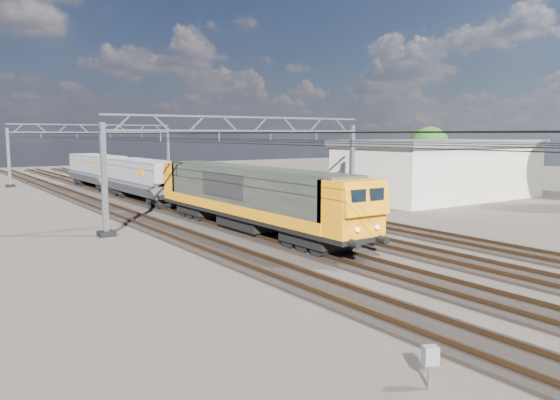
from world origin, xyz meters
TOP-DOWN VIEW (x-y plane):
  - ground at (0.00, 0.00)m, footprint 160.00×160.00m
  - track_outer_west at (-6.00, 0.00)m, footprint 2.60×140.00m
  - track_loco at (-2.00, 0.00)m, footprint 2.60×140.00m
  - track_inner_east at (2.00, 0.00)m, footprint 2.60×140.00m
  - track_outer_east at (6.00, 0.00)m, footprint 2.60×140.00m
  - catenary_gantry_mid at (0.00, 4.00)m, footprint 19.90×0.90m
  - catenary_gantry_far at (0.00, 40.00)m, footprint 19.90×0.90m
  - overhead_wires at (0.00, 8.00)m, footprint 12.03×140.00m
  - locomotive at (-2.00, 0.20)m, footprint 2.76×21.10m
  - hopper_wagon_lead at (-2.00, 17.89)m, footprint 3.38×13.00m
  - hopper_wagon_mid at (-2.00, 32.09)m, footprint 3.38×13.00m
  - trackside_cabinet at (-9.04, -19.58)m, footprint 0.42×0.38m
  - industrial_shed at (22.00, 6.00)m, footprint 18.60×10.60m
  - tree_far at (30.32, 13.79)m, footprint 5.09×4.69m

SIDE VIEW (x-z plane):
  - ground at x=0.00m, z-range 0.00..0.00m
  - track_outer_west at x=-6.00m, z-range -0.08..0.22m
  - track_loco at x=-2.00m, z-range -0.08..0.22m
  - track_inner_east at x=2.00m, z-range -0.08..0.22m
  - track_outer_east at x=6.00m, z-range -0.08..0.22m
  - trackside_cabinet at x=-9.04m, z-range 0.26..1.30m
  - hopper_wagon_lead at x=-2.00m, z-range 0.60..3.86m
  - hopper_wagon_mid at x=-2.00m, z-range 0.60..3.86m
  - locomotive at x=-2.00m, z-range 0.52..4.14m
  - industrial_shed at x=22.00m, z-range 0.03..5.43m
  - catenary_gantry_mid at x=0.00m, z-range 0.35..7.46m
  - catenary_gantry_far at x=0.00m, z-range 0.35..7.46m
  - tree_far at x=30.32m, z-range 0.93..7.73m
  - overhead_wires at x=0.00m, z-range 5.48..6.02m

